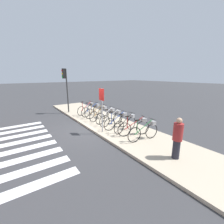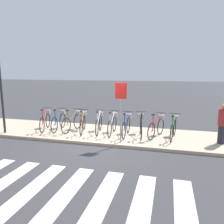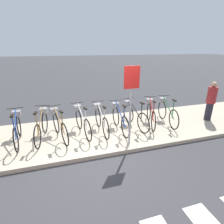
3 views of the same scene
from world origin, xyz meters
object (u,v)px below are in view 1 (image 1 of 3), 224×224
at_px(parked_bicycle_9, 145,131).
at_px(parked_bicycle_2, 98,112).
at_px(parked_bicycle_0, 87,109).
at_px(parked_bicycle_6, 118,121).
at_px(sign_post, 102,103).
at_px(parked_bicycle_1, 92,110).
at_px(parked_bicycle_4, 107,116).
at_px(pedestrian, 177,138).
at_px(parked_bicycle_5, 113,118).
at_px(parked_bicycle_8, 135,127).
at_px(parked_bicycle_3, 100,113).
at_px(parked_bicycle_7, 126,123).
at_px(traffic_light, 65,81).

bearing_deg(parked_bicycle_9, parked_bicycle_2, 179.47).
bearing_deg(parked_bicycle_0, parked_bicycle_6, 0.48).
bearing_deg(sign_post, parked_bicycle_6, 88.24).
xyz_separation_m(parked_bicycle_1, parked_bicycle_4, (1.97, 0.02, 0.00)).
distance_m(parked_bicycle_2, sign_post, 3.00).
distance_m(parked_bicycle_1, pedestrian, 6.99).
relative_size(parked_bicycle_5, parked_bicycle_9, 1.01).
height_order(parked_bicycle_4, parked_bicycle_6, same).
bearing_deg(parked_bicycle_8, parked_bicycle_2, 179.88).
xyz_separation_m(parked_bicycle_0, parked_bicycle_2, (1.36, 0.16, 0.00)).
distance_m(parked_bicycle_6, pedestrian, 3.74).
bearing_deg(parked_bicycle_3, parked_bicycle_4, 6.99).
distance_m(parked_bicycle_4, sign_post, 2.04).
xyz_separation_m(parked_bicycle_3, parked_bicycle_5, (1.39, 0.06, 0.00)).
height_order(parked_bicycle_2, parked_bicycle_8, same).
xyz_separation_m(parked_bicycle_2, sign_post, (2.52, -1.16, 1.12)).
distance_m(pedestrian, sign_post, 3.93).
bearing_deg(parked_bicycle_7, parked_bicycle_1, -179.67).
bearing_deg(parked_bicycle_7, parked_bicycle_4, 179.95).
bearing_deg(parked_bicycle_8, parked_bicycle_4, -179.91).
xyz_separation_m(parked_bicycle_8, sign_post, (-1.32, -1.15, 1.12)).
distance_m(parked_bicycle_5, traffic_light, 5.32).
xyz_separation_m(parked_bicycle_1, parked_bicycle_3, (1.22, -0.07, 0.00)).
bearing_deg(parked_bicycle_8, parked_bicycle_0, -178.36).
relative_size(parked_bicycle_4, parked_bicycle_5, 0.99).
bearing_deg(parked_bicycle_8, traffic_light, -169.81).
xyz_separation_m(parked_bicycle_1, parked_bicycle_5, (2.61, -0.01, 0.00)).
xyz_separation_m(parked_bicycle_5, parked_bicycle_7, (1.25, 0.03, 0.00)).
bearing_deg(parked_bicycle_2, parked_bicycle_3, -11.13).
height_order(parked_bicycle_9, traffic_light, traffic_light).
height_order(parked_bicycle_3, traffic_light, traffic_light).
distance_m(parked_bicycle_7, parked_bicycle_9, 1.35).
distance_m(parked_bicycle_6, parked_bicycle_8, 1.29).
distance_m(parked_bicycle_1, parked_bicycle_5, 2.61).
bearing_deg(parked_bicycle_3, parked_bicycle_0, -178.36).
bearing_deg(traffic_light, pedestrian, 5.73).
relative_size(parked_bicycle_3, parked_bicycle_5, 0.97).
bearing_deg(parked_bicycle_8, sign_post, -138.81).
relative_size(parked_bicycle_2, parked_bicycle_4, 1.00).
xyz_separation_m(parked_bicycle_5, sign_post, (0.61, -1.12, 1.12)).
height_order(parked_bicycle_0, sign_post, sign_post).
xyz_separation_m(parked_bicycle_0, parked_bicycle_8, (5.20, 0.15, 0.00)).
relative_size(parked_bicycle_2, parked_bicycle_3, 1.02).
xyz_separation_m(parked_bicycle_2, parked_bicycle_9, (4.51, -0.04, 0.00)).
xyz_separation_m(parked_bicycle_4, parked_bicycle_6, (1.29, -0.11, 0.00)).
relative_size(pedestrian, sign_post, 0.67).
distance_m(parked_bicycle_1, sign_post, 3.59).
distance_m(parked_bicycle_4, parked_bicycle_6, 1.29).
bearing_deg(parked_bicycle_7, parked_bicycle_9, -1.18).
xyz_separation_m(parked_bicycle_9, sign_post, (-1.99, -1.12, 1.12)).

